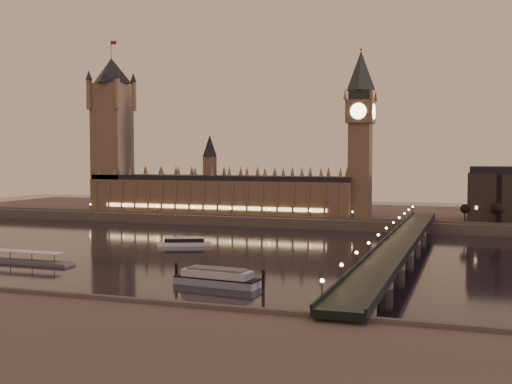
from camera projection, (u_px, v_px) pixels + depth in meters
ground at (200, 251)px, 298.47m from camera, size 700.00×700.00×0.00m
far_embankment at (336, 215)px, 444.47m from camera, size 560.00×130.00×6.00m
palace_of_westminster at (218, 190)px, 424.50m from camera, size 180.00×26.62×52.00m
victoria_tower at (112, 125)px, 447.81m from camera, size 31.68×31.68×118.00m
big_ben at (360, 123)px, 391.68m from camera, size 17.68×17.68×104.00m
westminster_bridge at (400, 248)px, 268.55m from camera, size 13.20×260.00×15.30m
bare_tree_0 at (468, 209)px, 362.72m from camera, size 5.31×5.31×10.79m
bare_tree_1 at (497, 210)px, 357.66m from camera, size 5.31×5.31×10.79m
cruise_boat_a at (184, 242)px, 314.47m from camera, size 26.16×14.80×4.15m
moored_barge at (217, 278)px, 218.68m from camera, size 34.67×11.58×6.39m
pontoon_pier at (23, 260)px, 263.80m from camera, size 45.44×7.57×12.12m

